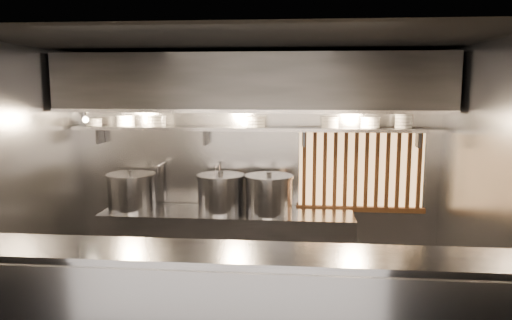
% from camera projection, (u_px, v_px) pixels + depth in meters
% --- Properties ---
extents(ceiling, '(4.50, 4.50, 0.00)m').
position_uv_depth(ceiling, '(239.00, 41.00, 4.55)').
color(ceiling, black).
rests_on(ceiling, wall_back).
extents(wall_back, '(4.50, 0.00, 4.50)m').
position_uv_depth(wall_back, '(255.00, 166.00, 6.23)').
color(wall_back, gray).
rests_on(wall_back, floor).
extents(wall_left, '(0.00, 3.00, 3.00)m').
position_uv_depth(wall_left, '(16.00, 186.00, 4.97)').
color(wall_left, gray).
rests_on(wall_left, floor).
extents(wall_right, '(0.00, 3.00, 3.00)m').
position_uv_depth(wall_right, '(484.00, 196.00, 4.54)').
color(wall_right, gray).
rests_on(wall_right, floor).
extents(serving_counter, '(4.50, 0.56, 1.13)m').
position_uv_depth(serving_counter, '(225.00, 320.00, 3.94)').
color(serving_counter, gray).
rests_on(serving_counter, floor).
extents(cooking_bench, '(3.00, 0.70, 0.90)m').
position_uv_depth(cooking_bench, '(228.00, 247.00, 6.04)').
color(cooking_bench, gray).
rests_on(cooking_bench, floor).
extents(bowl_shelf, '(4.40, 0.34, 0.04)m').
position_uv_depth(bowl_shelf, '(254.00, 129.00, 5.98)').
color(bowl_shelf, gray).
rests_on(bowl_shelf, wall_back).
extents(exhaust_hood, '(4.40, 0.81, 0.65)m').
position_uv_depth(exhaust_hood, '(252.00, 83.00, 5.68)').
color(exhaust_hood, '#2D2D30').
rests_on(exhaust_hood, ceiling).
extents(wood_screen, '(1.56, 0.09, 1.04)m').
position_uv_depth(wood_screen, '(361.00, 170.00, 6.07)').
color(wood_screen, '#FFBF72').
rests_on(wood_screen, wall_back).
extents(faucet_left, '(0.04, 0.30, 0.50)m').
position_uv_depth(faucet_left, '(163.00, 173.00, 6.22)').
color(faucet_left, silver).
rests_on(faucet_left, wall_back).
extents(faucet_right, '(0.04, 0.30, 0.50)m').
position_uv_depth(faucet_right, '(218.00, 174.00, 6.16)').
color(faucet_right, silver).
rests_on(faucet_right, wall_back).
extents(heat_lamp, '(0.25, 0.35, 0.20)m').
position_uv_depth(heat_lamp, '(84.00, 115.00, 5.67)').
color(heat_lamp, gray).
rests_on(heat_lamp, exhaust_hood).
extents(pendant_bulb, '(0.09, 0.09, 0.19)m').
position_uv_depth(pendant_bulb, '(244.00, 123.00, 5.86)').
color(pendant_bulb, '#2D2D30').
rests_on(pendant_bulb, exhaust_hood).
extents(stock_pot_left, '(0.69, 0.69, 0.48)m').
position_uv_depth(stock_pot_left, '(132.00, 191.00, 6.06)').
color(stock_pot_left, gray).
rests_on(stock_pot_left, cooking_bench).
extents(stock_pot_mid, '(0.67, 0.67, 0.50)m').
position_uv_depth(stock_pot_mid, '(269.00, 194.00, 5.85)').
color(stock_pot_mid, gray).
rests_on(stock_pot_mid, cooking_bench).
extents(stock_pot_right, '(0.66, 0.66, 0.49)m').
position_uv_depth(stock_pot_right, '(221.00, 193.00, 5.96)').
color(stock_pot_right, gray).
rests_on(stock_pot_right, cooking_bench).
extents(bowl_stack_0, '(0.20, 0.20, 0.09)m').
position_uv_depth(bowl_stack_0, '(94.00, 122.00, 6.16)').
color(bowl_stack_0, white).
rests_on(bowl_stack_0, bowl_shelf).
extents(bowl_stack_1, '(0.23, 0.23, 0.13)m').
position_uv_depth(bowl_stack_1, '(126.00, 121.00, 6.12)').
color(bowl_stack_1, white).
rests_on(bowl_stack_1, bowl_shelf).
extents(bowl_stack_2, '(0.24, 0.24, 0.13)m').
position_uv_depth(bowl_stack_2, '(157.00, 121.00, 6.08)').
color(bowl_stack_2, white).
rests_on(bowl_stack_2, bowl_shelf).
extents(bowl_stack_3, '(0.24, 0.24, 0.13)m').
position_uv_depth(bowl_stack_3, '(256.00, 122.00, 5.97)').
color(bowl_stack_3, white).
rests_on(bowl_stack_3, bowl_shelf).
extents(bowl_stack_4, '(0.22, 0.22, 0.13)m').
position_uv_depth(bowl_stack_4, '(330.00, 122.00, 5.88)').
color(bowl_stack_4, white).
rests_on(bowl_stack_4, bowl_shelf).
extents(bowl_stack_5, '(0.24, 0.24, 0.13)m').
position_uv_depth(bowl_stack_5, '(370.00, 122.00, 5.84)').
color(bowl_stack_5, white).
rests_on(bowl_stack_5, bowl_shelf).
extents(bowl_stack_6, '(0.22, 0.22, 0.17)m').
position_uv_depth(bowl_stack_6, '(404.00, 121.00, 5.80)').
color(bowl_stack_6, white).
rests_on(bowl_stack_6, bowl_shelf).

